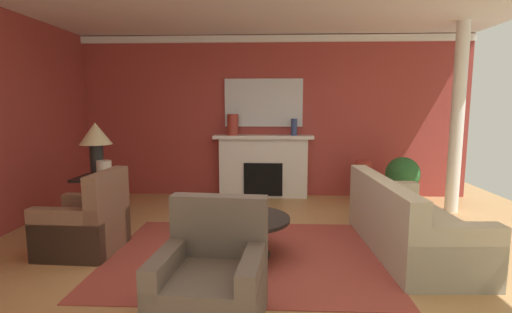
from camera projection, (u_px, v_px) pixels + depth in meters
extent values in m
plane|color=tan|center=(259.00, 259.00, 4.21)|extent=(8.76, 8.76, 0.00)
cube|color=#9E3833|center=(266.00, 117.00, 7.08)|extent=(7.34, 0.12, 2.94)
cube|color=white|center=(266.00, 39.00, 6.81)|extent=(7.34, 0.08, 0.12)
cube|color=#993D33|center=(245.00, 255.00, 4.30)|extent=(3.03, 2.30, 0.01)
cube|color=white|center=(263.00, 168.00, 7.00)|extent=(1.60, 0.25, 1.09)
cube|color=black|center=(263.00, 178.00, 7.01)|extent=(0.70, 0.26, 0.60)
cube|color=white|center=(263.00, 137.00, 6.89)|extent=(1.80, 0.35, 0.06)
cube|color=silver|center=(264.00, 103.00, 6.96)|extent=(1.42, 0.04, 0.87)
cube|color=#BCB299|center=(410.00, 232.00, 4.42)|extent=(0.99, 2.14, 0.45)
cube|color=#BCB299|center=(382.00, 196.00, 4.36)|extent=(0.29, 2.11, 0.40)
cube|color=#BCB299|center=(452.00, 258.00, 3.47)|extent=(0.91, 0.24, 0.62)
cube|color=#BCB299|center=(383.00, 204.00, 5.35)|extent=(0.91, 0.24, 0.62)
cube|color=brown|center=(83.00, 233.00, 4.40)|extent=(0.83, 0.83, 0.44)
cube|color=brown|center=(107.00, 193.00, 4.31)|extent=(0.19, 0.81, 0.51)
cube|color=brown|center=(97.00, 218.00, 4.72)|extent=(0.80, 0.17, 0.60)
cube|color=brown|center=(66.00, 236.00, 4.06)|extent=(0.80, 0.17, 0.60)
cube|color=brown|center=(211.00, 299.00, 2.91)|extent=(0.86, 0.86, 0.44)
cube|color=brown|center=(219.00, 226.00, 3.16)|extent=(0.81, 0.22, 0.51)
cube|color=brown|center=(169.00, 286.00, 2.94)|extent=(0.20, 0.81, 0.60)
cube|color=brown|center=(253.00, 291.00, 2.86)|extent=(0.20, 0.81, 0.60)
cylinder|color=black|center=(245.00, 219.00, 4.24)|extent=(1.00, 1.00, 0.04)
cylinder|color=black|center=(245.00, 238.00, 4.27)|extent=(0.12, 0.12, 0.41)
cylinder|color=black|center=(245.00, 254.00, 4.30)|extent=(0.56, 0.56, 0.03)
cube|color=black|center=(98.00, 178.00, 5.32)|extent=(0.56, 0.56, 0.04)
cube|color=black|center=(99.00, 202.00, 5.36)|extent=(0.10, 0.10, 0.66)
cube|color=black|center=(101.00, 224.00, 5.40)|extent=(0.45, 0.45, 0.04)
cylinder|color=black|center=(97.00, 160.00, 5.28)|extent=(0.18, 0.18, 0.45)
cone|color=#C6B284|center=(95.00, 133.00, 5.23)|extent=(0.44, 0.44, 0.30)
cylinder|color=#9E3328|center=(233.00, 125.00, 6.86)|extent=(0.20, 0.20, 0.38)
cylinder|color=#9E3328|center=(362.00, 182.00, 6.64)|extent=(0.29, 0.29, 0.72)
cylinder|color=beige|center=(104.00, 169.00, 5.17)|extent=(0.19, 0.19, 0.24)
cylinder|color=navy|center=(294.00, 127.00, 6.82)|extent=(0.11, 0.11, 0.30)
cube|color=navy|center=(228.00, 218.00, 4.13)|extent=(0.26, 0.21, 0.05)
cylinder|color=#A8754C|center=(401.00, 197.00, 6.40)|extent=(0.32, 0.32, 0.30)
sphere|color=#28602D|center=(403.00, 174.00, 6.34)|extent=(0.56, 0.56, 0.56)
cylinder|color=white|center=(457.00, 119.00, 5.91)|extent=(0.20, 0.20, 2.94)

